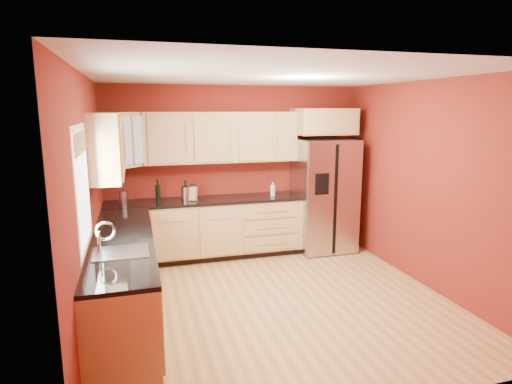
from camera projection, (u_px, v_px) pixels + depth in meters
floor at (275, 300)px, 5.09m from camera, size 4.00×4.00×0.00m
ceiling at (277, 75)px, 4.60m from camera, size 4.00×4.00×0.00m
wall_back at (236, 170)px, 6.73m from camera, size 4.00×0.04×2.60m
wall_front at (368, 247)px, 2.96m from camera, size 4.00×0.04×2.60m
wall_left at (88, 204)px, 4.31m from camera, size 0.04×4.00×2.60m
wall_right at (426, 185)px, 5.39m from camera, size 0.04×4.00×2.60m
base_cabinets_back at (205, 230)px, 6.47m from camera, size 2.90×0.60×0.88m
base_cabinets_left at (124, 281)px, 4.55m from camera, size 0.60×2.80×0.88m
countertop_back at (205, 201)px, 6.37m from camera, size 2.90×0.62×0.04m
countertop_left at (123, 239)px, 4.47m from camera, size 0.62×2.80×0.04m
upper_cabinets_back at (222, 137)px, 6.41m from camera, size 2.30×0.33×0.75m
upper_cabinets_left at (106, 146)px, 4.94m from camera, size 0.33×1.35×0.75m
corner_upper_cabinet at (123, 140)px, 5.87m from camera, size 0.67×0.67×0.75m
over_fridge_cabinet at (324, 122)px, 6.67m from camera, size 0.92×0.60×0.40m
refrigerator at (324, 195)px, 6.82m from camera, size 0.90×0.75×1.78m
window at (83, 188)px, 3.79m from camera, size 0.03×0.90×1.00m
sink_faucet at (121, 237)px, 3.96m from camera, size 0.50×0.42×0.30m
canister_left at (186, 194)px, 6.24m from camera, size 0.14×0.14×0.21m
canister_right at (123, 198)px, 6.01m from camera, size 0.14×0.14×0.19m
wine_bottle_a at (158, 190)px, 6.18m from camera, size 0.09×0.09×0.33m
wine_bottle_b at (186, 191)px, 6.22m from camera, size 0.07×0.07×0.31m
knife_block at (193, 194)px, 6.27m from camera, size 0.13×0.13×0.21m
soap_dispenser at (273, 189)px, 6.61m from camera, size 0.09×0.09×0.21m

